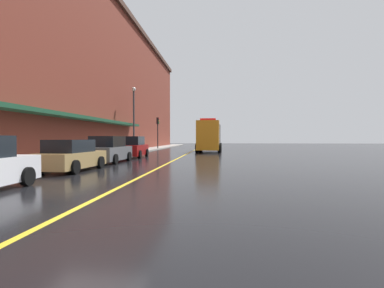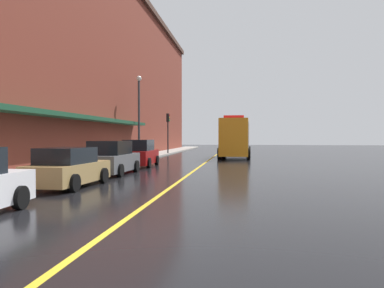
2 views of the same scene
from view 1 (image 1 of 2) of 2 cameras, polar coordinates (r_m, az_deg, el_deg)
name	(u,v)px [view 1 (image 1 of 2)]	position (r m, az deg, el deg)	size (l,w,h in m)	color
ground_plane	(190,153)	(32.34, -0.48, -1.68)	(112.00, 112.00, 0.00)	black
sidewalk_left	(134,152)	(33.53, -11.08, -1.47)	(2.40, 70.00, 0.15)	#9E9B93
lane_center_stripe	(190,153)	(32.34, -0.48, -1.67)	(0.16, 70.00, 0.01)	gold
brick_building_left	(60,78)	(36.32, -24.14, 11.50)	(14.89, 64.00, 16.35)	maroon
parked_car_1	(71,156)	(15.63, -22.30, -2.18)	(2.08, 4.23, 1.53)	#A5844C
parked_car_2	(109,150)	(20.16, -15.81, -1.16)	(2.05, 4.34, 1.73)	#595B60
parked_car_3	(133,147)	(25.07, -11.43, -0.67)	(2.13, 4.33, 1.75)	maroon
utility_truck	(209,137)	(34.62, 3.41, 1.44)	(2.90, 7.82, 3.72)	orange
parking_meter_1	(49,149)	(16.61, -25.92, -0.86)	(0.14, 0.18, 1.33)	#4C4C51
parking_meter_2	(72,147)	(18.59, -22.28, -0.63)	(0.14, 0.18, 1.33)	#4C4C51
street_lamp_left	(134,112)	(32.53, -11.21, 6.07)	(0.44, 0.44, 6.94)	#33383D
traffic_light_near	(158,127)	(41.32, -6.64, 3.32)	(0.38, 0.36, 4.30)	#232326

